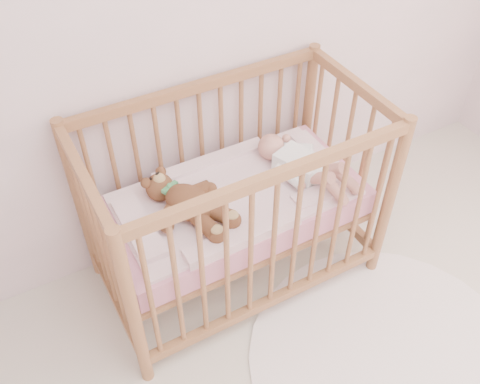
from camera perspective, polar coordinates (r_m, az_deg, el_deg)
crib at (r=2.56m, az=-0.54°, el=-1.26°), size 1.36×0.76×1.00m
mattress at (r=2.58m, az=-0.54°, el=-1.50°), size 1.22×0.62×0.13m
blanket at (r=2.52m, az=-0.55°, el=-0.30°), size 1.10×0.58×0.06m
baby at (r=2.60m, az=6.36°, el=3.19°), size 0.47×0.65×0.14m
teddy_bear at (r=2.38m, az=-5.48°, el=-1.09°), size 0.55×0.63×0.15m
rug at (r=2.72m, az=15.62°, el=-16.91°), size 1.32×1.32×0.01m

